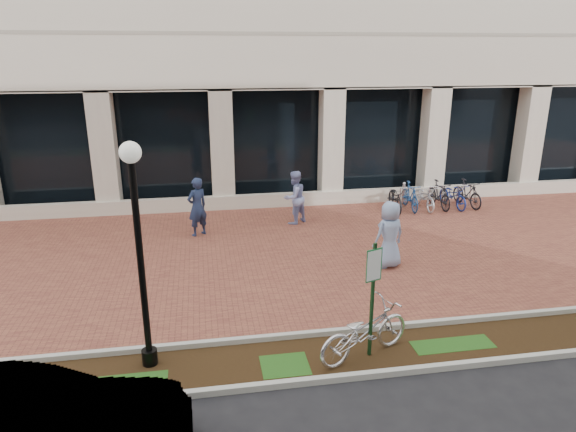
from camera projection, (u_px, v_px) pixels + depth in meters
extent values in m
plane|color=black|center=(304.00, 252.00, 14.62)|extent=(120.00, 120.00, 0.00)
cube|color=brown|center=(304.00, 251.00, 14.61)|extent=(40.00, 9.00, 0.01)
cube|color=black|center=(359.00, 353.00, 9.69)|extent=(40.00, 1.50, 0.01)
cube|color=#AAABA1|center=(348.00, 331.00, 10.38)|extent=(40.00, 0.12, 0.12)
cube|color=#AAABA1|center=(372.00, 375.00, 8.97)|extent=(40.00, 0.12, 0.12)
cube|color=black|center=(275.00, 145.00, 19.22)|extent=(40.00, 0.15, 4.20)
cube|color=beige|center=(279.00, 200.00, 18.76)|extent=(40.00, 0.25, 0.50)
cube|color=beige|center=(277.00, 148.00, 18.56)|extent=(0.80, 0.80, 4.20)
cube|color=#14381A|center=(372.00, 301.00, 9.30)|extent=(0.05, 0.05, 2.26)
cube|color=#186232|center=(375.00, 265.00, 9.05)|extent=(0.34, 0.02, 0.62)
cube|color=silver|center=(375.00, 266.00, 9.04)|extent=(0.30, 0.01, 0.56)
cylinder|color=black|center=(150.00, 357.00, 9.33)|extent=(0.28, 0.28, 0.30)
cylinder|color=black|center=(141.00, 269.00, 8.80)|extent=(0.12, 0.12, 3.77)
sphere|color=silver|center=(130.00, 152.00, 8.17)|extent=(0.36, 0.36, 0.36)
imported|color=silver|center=(364.00, 331.00, 9.46)|extent=(2.14, 1.44, 1.07)
imported|color=#1C2847|center=(197.00, 207.00, 15.63)|extent=(0.80, 0.74, 1.83)
imported|color=#8894CA|center=(294.00, 197.00, 16.77)|extent=(1.08, 1.03, 1.76)
imported|color=#829AC2|center=(389.00, 235.00, 13.34)|extent=(1.00, 0.80, 1.79)
cylinder|color=#B9BABE|center=(403.00, 195.00, 18.99)|extent=(0.11, 0.11, 0.76)
sphere|color=#B9BABE|center=(404.00, 183.00, 18.86)|extent=(0.12, 0.12, 0.12)
imported|color=black|center=(395.00, 198.00, 18.27)|extent=(0.78, 1.76, 0.89)
imported|color=navy|center=(410.00, 196.00, 18.35)|extent=(0.56, 1.68, 0.99)
imported|color=silver|center=(425.00, 197.00, 18.45)|extent=(0.61, 1.71, 0.89)
imported|color=black|center=(439.00, 195.00, 18.53)|extent=(0.54, 1.67, 0.99)
imported|color=navy|center=(453.00, 195.00, 18.63)|extent=(0.76, 1.75, 0.89)
imported|color=black|center=(467.00, 193.00, 18.70)|extent=(0.71, 1.70, 0.99)
cylinder|color=#B9BABE|center=(432.00, 198.00, 18.51)|extent=(0.04, 0.04, 0.80)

